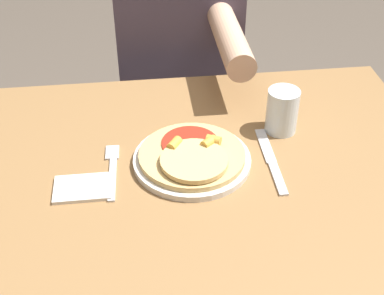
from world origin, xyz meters
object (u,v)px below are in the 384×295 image
Objects in this scene: dining_table at (210,213)px; pizza at (193,155)px; person_diner at (179,60)px; knife at (271,161)px; drinking_glass at (282,111)px; fork at (112,168)px; plate at (192,160)px.

dining_table is 0.16m from pizza.
person_diner is (-0.01, 0.59, 0.07)m from dining_table.
pizza is (-0.04, 0.01, 0.16)m from dining_table.
pizza reaches higher than knife.
pizza is 2.17× the size of drinking_glass.
pizza is 0.17m from fork.
person_diner is at bearing 102.82° from knife.
pizza is 1.25× the size of fork.
drinking_glass is at bearing 32.70° from dining_table.
plate is at bearing 0.09° from fork.
pizza is (0.00, -0.01, 0.02)m from plate.
dining_table is at bearing -17.49° from pizza.
drinking_glass is (0.38, 0.10, 0.05)m from fork.
fork is (-0.16, -0.00, -0.00)m from plate.
knife reaches higher than dining_table.
person_diner is (0.19, 0.57, -0.07)m from fork.
pizza is 0.19× the size of person_diner.
drinking_glass reaches higher than dining_table.
drinking_glass reaches higher than knife.
person_diner reaches higher than fork.
plate is 2.41× the size of drinking_glass.
fork is 0.61m from person_diner.
pizza is 1.00× the size of knife.
fork is at bearing -165.79° from drinking_glass.
dining_table is at bearing 179.54° from knife.
drinking_glass is at bearing 24.16° from plate.
knife is 0.61m from person_diner.
knife is (0.13, -0.00, 0.14)m from dining_table.
dining_table is 0.19m from knife.
fork is at bearing -179.91° from plate.
drinking_glass reaches higher than fork.
fork is at bearing -108.72° from person_diner.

